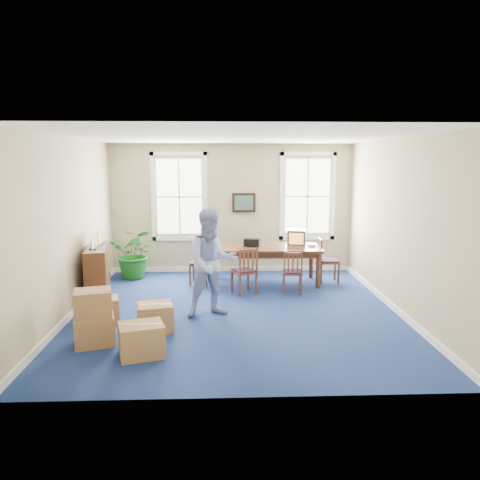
{
  "coord_description": "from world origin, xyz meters",
  "views": [
    {
      "loc": [
        -0.26,
        -8.42,
        2.79
      ],
      "look_at": [
        0.1,
        0.6,
        1.25
      ],
      "focal_mm": 35.0,
      "sensor_mm": 36.0,
      "label": 1
    }
  ],
  "objects_px": {
    "conference_table": "(264,265)",
    "cardboard_boxes": "(110,313)",
    "chair_near_left": "(244,271)",
    "potted_plant": "(135,253)",
    "crt_tv": "(297,238)",
    "credenza": "(98,273)",
    "man": "(212,263)"
  },
  "relations": [
    {
      "from": "conference_table",
      "to": "cardboard_boxes",
      "type": "bearing_deg",
      "value": -126.81
    },
    {
      "from": "man",
      "to": "cardboard_boxes",
      "type": "height_order",
      "value": "man"
    },
    {
      "from": "credenza",
      "to": "crt_tv",
      "type": "bearing_deg",
      "value": 6.57
    },
    {
      "from": "chair_near_left",
      "to": "man",
      "type": "distance_m",
      "value": 1.6
    },
    {
      "from": "man",
      "to": "cardboard_boxes",
      "type": "relative_size",
      "value": 1.23
    },
    {
      "from": "conference_table",
      "to": "credenza",
      "type": "bearing_deg",
      "value": -159.41
    },
    {
      "from": "chair_near_left",
      "to": "man",
      "type": "relative_size",
      "value": 0.51
    },
    {
      "from": "crt_tv",
      "to": "potted_plant",
      "type": "relative_size",
      "value": 0.38
    },
    {
      "from": "conference_table",
      "to": "crt_tv",
      "type": "distance_m",
      "value": 0.96
    },
    {
      "from": "chair_near_left",
      "to": "potted_plant",
      "type": "height_order",
      "value": "potted_plant"
    },
    {
      "from": "credenza",
      "to": "cardboard_boxes",
      "type": "distance_m",
      "value": 2.36
    },
    {
      "from": "chair_near_left",
      "to": "cardboard_boxes",
      "type": "distance_m",
      "value": 3.39
    },
    {
      "from": "cardboard_boxes",
      "to": "credenza",
      "type": "bearing_deg",
      "value": 108.84
    },
    {
      "from": "credenza",
      "to": "cardboard_boxes",
      "type": "xyz_separation_m",
      "value": [
        0.76,
        -2.23,
        -0.1
      ]
    },
    {
      "from": "potted_plant",
      "to": "man",
      "type": "bearing_deg",
      "value": -56.07
    },
    {
      "from": "man",
      "to": "potted_plant",
      "type": "bearing_deg",
      "value": 107.56
    },
    {
      "from": "conference_table",
      "to": "man",
      "type": "relative_size",
      "value": 1.29
    },
    {
      "from": "conference_table",
      "to": "potted_plant",
      "type": "xyz_separation_m",
      "value": [
        -3.05,
        0.58,
        0.18
      ]
    },
    {
      "from": "crt_tv",
      "to": "chair_near_left",
      "type": "distance_m",
      "value": 1.64
    },
    {
      "from": "chair_near_left",
      "to": "cardboard_boxes",
      "type": "xyz_separation_m",
      "value": [
        -2.2,
        -2.58,
        -0.05
      ]
    },
    {
      "from": "chair_near_left",
      "to": "potted_plant",
      "type": "distance_m",
      "value": 2.91
    },
    {
      "from": "chair_near_left",
      "to": "potted_plant",
      "type": "xyz_separation_m",
      "value": [
        -2.54,
        1.43,
        0.11
      ]
    },
    {
      "from": "cardboard_boxes",
      "to": "potted_plant",
      "type": "bearing_deg",
      "value": 94.86
    },
    {
      "from": "chair_near_left",
      "to": "potted_plant",
      "type": "bearing_deg",
      "value": -52.93
    },
    {
      "from": "conference_table",
      "to": "credenza",
      "type": "relative_size",
      "value": 1.79
    },
    {
      "from": "cardboard_boxes",
      "to": "chair_near_left",
      "type": "bearing_deg",
      "value": 49.57
    },
    {
      "from": "man",
      "to": "potted_plant",
      "type": "distance_m",
      "value": 3.42
    },
    {
      "from": "conference_table",
      "to": "chair_near_left",
      "type": "xyz_separation_m",
      "value": [
        -0.51,
        -0.85,
        0.07
      ]
    },
    {
      "from": "conference_table",
      "to": "cardboard_boxes",
      "type": "distance_m",
      "value": 4.37
    },
    {
      "from": "crt_tv",
      "to": "credenza",
      "type": "height_order",
      "value": "crt_tv"
    },
    {
      "from": "chair_near_left",
      "to": "conference_table",
      "type": "bearing_deg",
      "value": -144.51
    },
    {
      "from": "man",
      "to": "potted_plant",
      "type": "relative_size",
      "value": 1.62
    }
  ]
}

